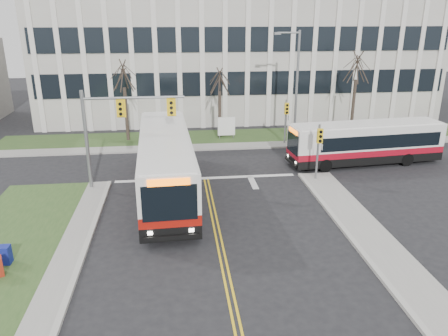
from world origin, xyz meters
TOP-DOWN VIEW (x-y plane):
  - ground at (0.00, 0.00)m, footprint 120.00×120.00m
  - sidewalk_west at (-7.00, -5.00)m, footprint 1.20×26.00m
  - sidewalk_east at (7.50, -5.00)m, footprint 2.00×26.00m
  - sidewalk_cross at (5.00, 15.20)m, footprint 44.00×1.60m
  - building_lawn at (5.00, 18.00)m, footprint 44.00×5.00m
  - office_building at (5.00, 30.00)m, footprint 40.00×16.00m
  - mast_arm_signal at (-5.62, 7.16)m, footprint 6.11×0.38m
  - signal_pole_near at (7.20, 6.90)m, footprint 0.34×0.39m
  - signal_pole_far at (7.20, 15.40)m, footprint 0.34×0.39m
  - streetlight at (8.03, 16.20)m, footprint 2.15×0.25m
  - directory_sign at (2.50, 17.50)m, footprint 1.50×0.12m
  - tree_left at (-6.00, 18.00)m, footprint 1.80×1.80m
  - tree_mid at (2.00, 18.20)m, footprint 1.80×1.80m
  - tree_right at (14.00, 18.00)m, footprint 1.80×1.80m
  - bus_main at (-2.56, 5.93)m, footprint 3.46×13.64m
  - bus_cross at (11.77, 9.96)m, footprint 11.35×3.45m
  - newspaper_box_blue at (-9.50, -1.52)m, footprint 0.51×0.47m

SIDE VIEW (x-z plane):
  - ground at x=0.00m, z-range 0.00..0.00m
  - building_lawn at x=5.00m, z-range 0.00..0.12m
  - sidewalk_west at x=-7.00m, z-range 0.00..0.14m
  - sidewalk_east at x=7.50m, z-range 0.00..0.14m
  - sidewalk_cross at x=5.00m, z-range 0.00..0.14m
  - newspaper_box_blue at x=-9.50m, z-range 0.00..0.95m
  - directory_sign at x=2.50m, z-range 0.17..2.17m
  - bus_cross at x=11.77m, z-range 0.00..2.98m
  - bus_main at x=-2.56m, z-range 0.00..3.61m
  - signal_pole_near at x=7.20m, z-range 0.60..4.40m
  - signal_pole_far at x=7.20m, z-range 0.60..4.40m
  - mast_arm_signal at x=-5.62m, z-range 1.16..7.36m
  - tree_mid at x=2.00m, z-range 1.47..8.29m
  - streetlight at x=8.03m, z-range 0.59..9.79m
  - tree_left at x=-6.00m, z-range 1.66..9.36m
  - tree_right at x=14.00m, z-range 1.78..10.03m
  - office_building at x=5.00m, z-range 0.00..12.00m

